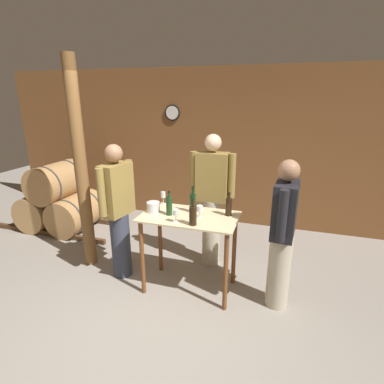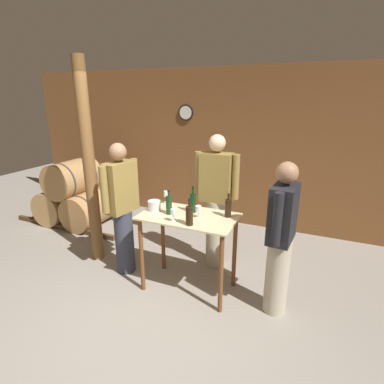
{
  "view_description": "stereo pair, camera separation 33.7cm",
  "coord_description": "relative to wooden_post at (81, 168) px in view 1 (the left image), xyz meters",
  "views": [
    {
      "loc": [
        1.21,
        -2.12,
        2.22
      ],
      "look_at": [
        0.24,
        0.94,
        1.19
      ],
      "focal_mm": 28.0,
      "sensor_mm": 36.0,
      "label": 1
    },
    {
      "loc": [
        1.52,
        -2.0,
        2.22
      ],
      "look_at": [
        0.24,
        0.94,
        1.19
      ],
      "focal_mm": 28.0,
      "sensor_mm": 36.0,
      "label": 2
    }
  ],
  "objects": [
    {
      "name": "person_host",
      "position": [
        2.51,
        -0.13,
        -0.48
      ],
      "size": [
        0.25,
        0.59,
        1.65
      ],
      "color": "#B7AD93",
      "rests_on": "ground_plane"
    },
    {
      "name": "wine_glass_near_right",
      "position": [
        1.61,
        -0.14,
        -0.31
      ],
      "size": [
        0.07,
        0.07,
        0.14
      ],
      "color": "silver",
      "rests_on": "tasting_table"
    },
    {
      "name": "wine_bottle_right",
      "position": [
        1.91,
        0.01,
        -0.3
      ],
      "size": [
        0.07,
        0.07,
        0.27
      ],
      "color": "black",
      "rests_on": "tasting_table"
    },
    {
      "name": "wine_bottle_far_left",
      "position": [
        1.27,
        -0.18,
        -0.3
      ],
      "size": [
        0.07,
        0.07,
        0.29
      ],
      "color": "#193819",
      "rests_on": "tasting_table"
    },
    {
      "name": "wine_bottle_center",
      "position": [
        1.6,
        -0.36,
        -0.3
      ],
      "size": [
        0.08,
        0.08,
        0.29
      ],
      "color": "black",
      "rests_on": "tasting_table"
    },
    {
      "name": "ground_plane",
      "position": [
        1.26,
        -0.98,
        -1.35
      ],
      "size": [
        14.0,
        14.0,
        0.0
      ],
      "primitive_type": "plane",
      "color": "gray"
    },
    {
      "name": "wine_glass_near_center",
      "position": [
        1.41,
        -0.35,
        -0.3
      ],
      "size": [
        0.06,
        0.06,
        0.14
      ],
      "color": "silver",
      "rests_on": "tasting_table"
    },
    {
      "name": "back_wall",
      "position": [
        1.25,
        2.04,
        0.0
      ],
      "size": [
        8.4,
        0.08,
        2.7
      ],
      "color": "brown",
      "rests_on": "ground_plane"
    },
    {
      "name": "person_visitor_bearded",
      "position": [
        0.57,
        -0.12,
        -0.45
      ],
      "size": [
        0.29,
        0.58,
        1.7
      ],
      "color": "#333847",
      "rests_on": "ground_plane"
    },
    {
      "name": "tasting_table",
      "position": [
        1.49,
        -0.14,
        -0.61
      ],
      "size": [
        1.09,
        0.63,
        0.94
      ],
      "color": "beige",
      "rests_on": "ground_plane"
    },
    {
      "name": "wine_glass_near_left",
      "position": [
        1.07,
        0.12,
        -0.29
      ],
      "size": [
        0.06,
        0.06,
        0.16
      ],
      "color": "silver",
      "rests_on": "tasting_table"
    },
    {
      "name": "person_visitor_with_scarf",
      "position": [
        1.6,
        0.5,
        -0.4
      ],
      "size": [
        0.59,
        0.24,
        1.78
      ],
      "color": "#B7AD93",
      "rests_on": "ground_plane"
    },
    {
      "name": "wine_bottle_left",
      "position": [
        1.5,
        -0.02,
        -0.29
      ],
      "size": [
        0.07,
        0.07,
        0.31
      ],
      "color": "black",
      "rests_on": "tasting_table"
    },
    {
      "name": "ice_bucket",
      "position": [
        1.06,
        -0.14,
        -0.35
      ],
      "size": [
        0.15,
        0.15,
        0.12
      ],
      "color": "silver",
      "rests_on": "tasting_table"
    },
    {
      "name": "wooden_post",
      "position": [
        0.0,
        0.0,
        0.0
      ],
      "size": [
        0.16,
        0.16,
        2.7
      ],
      "color": "brown",
      "rests_on": "ground_plane"
    },
    {
      "name": "barrel_rack",
      "position": [
        -1.2,
        0.86,
        -0.87
      ],
      "size": [
        2.18,
        0.87,
        1.17
      ],
      "color": "#4C331E",
      "rests_on": "ground_plane"
    }
  ]
}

